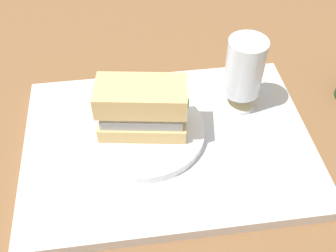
{
  "coord_description": "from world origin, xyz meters",
  "views": [
    {
      "loc": [
        -0.06,
        -0.41,
        0.49
      ],
      "look_at": [
        0.0,
        0.0,
        0.05
      ],
      "focal_mm": 43.35,
      "sensor_mm": 36.0,
      "label": 1
    }
  ],
  "objects": [
    {
      "name": "ground_plane",
      "position": [
        0.0,
        0.0,
        0.0
      ],
      "size": [
        3.0,
        3.0,
        0.0
      ],
      "primitive_type": "plane",
      "color": "brown"
    },
    {
      "name": "tray",
      "position": [
        0.0,
        0.0,
        0.01
      ],
      "size": [
        0.44,
        0.32,
        0.02
      ],
      "primitive_type": "cube",
      "color": "silver",
      "rests_on": "ground_plane"
    },
    {
      "name": "placemat",
      "position": [
        0.0,
        0.0,
        0.02
      ],
      "size": [
        0.38,
        0.27,
        0.0
      ],
      "primitive_type": "cube",
      "color": "silver",
      "rests_on": "tray"
    },
    {
      "name": "plate",
      "position": [
        -0.04,
        0.01,
        0.03
      ],
      "size": [
        0.19,
        0.19,
        0.01
      ],
      "primitive_type": "cylinder",
      "color": "white",
      "rests_on": "placemat"
    },
    {
      "name": "sandwich",
      "position": [
        -0.03,
        0.01,
        0.08
      ],
      "size": [
        0.14,
        0.08,
        0.08
      ],
      "rotation": [
        0.0,
        0.0,
        -0.16
      ],
      "color": "tan",
      "rests_on": "plate"
    },
    {
      "name": "beer_glass",
      "position": [
        0.13,
        0.06,
        0.09
      ],
      "size": [
        0.06,
        0.06,
        0.12
      ],
      "color": "silver",
      "rests_on": "placemat"
    }
  ]
}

